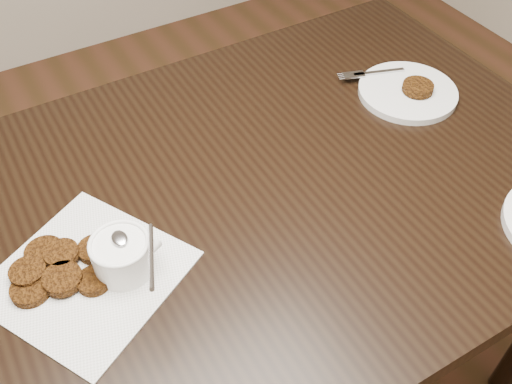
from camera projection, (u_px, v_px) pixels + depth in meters
table at (242, 308)px, 1.31m from camera, size 1.36×0.87×0.75m
napkin at (87, 276)px, 0.91m from camera, size 0.36×0.36×0.00m
sauce_ramekin at (118, 242)px, 0.87m from camera, size 0.14×0.14×0.13m
patty_cluster at (57, 268)px, 0.91m from camera, size 0.23×0.23×0.02m
plate_with_patty at (408, 89)px, 1.23m from camera, size 0.27×0.27×0.03m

